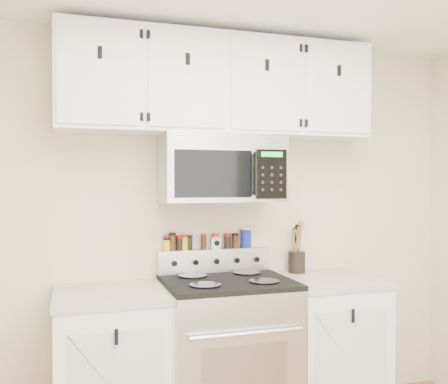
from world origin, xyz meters
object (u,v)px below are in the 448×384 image
range (227,355)px  microwave (221,168)px  utensil_crock (297,260)px  salt_canister (246,238)px

range → microwave: 1.15m
utensil_crock → salt_canister: size_ratio=2.55×
microwave → salt_canister: microwave is taller
utensil_crock → salt_canister: utensil_crock is taller
microwave → utensil_crock: 0.86m
range → utensil_crock: (0.58, 0.23, 0.52)m
microwave → salt_canister: 0.54m
utensil_crock → microwave: bearing=-169.6°
salt_canister → microwave: bearing=-144.9°
range → microwave: size_ratio=1.45×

